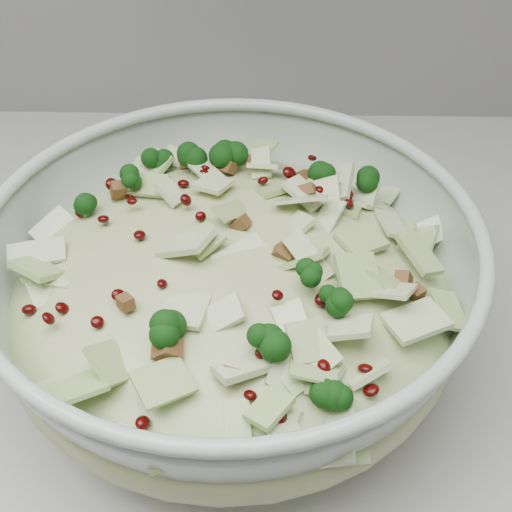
{
  "coord_description": "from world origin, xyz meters",
  "views": [
    {
      "loc": [
        -0.24,
        1.25,
        1.32
      ],
      "look_at": [
        -0.25,
        1.61,
        1.0
      ],
      "focal_mm": 50.0,
      "sensor_mm": 36.0,
      "label": 1
    }
  ],
  "objects": [
    {
      "name": "salad",
      "position": [
        -0.26,
        1.6,
        0.99
      ],
      "size": [
        0.35,
        0.35,
        0.14
      ],
      "rotation": [
        0.0,
        0.0,
        -0.14
      ],
      "color": "#A8B67D",
      "rests_on": "mixing_bowl"
    },
    {
      "name": "mixing_bowl",
      "position": [
        -0.26,
        1.6,
        0.97
      ],
      "size": [
        0.34,
        0.34,
        0.14
      ],
      "rotation": [
        0.0,
        0.0,
        0.03
      ],
      "color": "#A4B5A7",
      "rests_on": "counter"
    }
  ]
}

